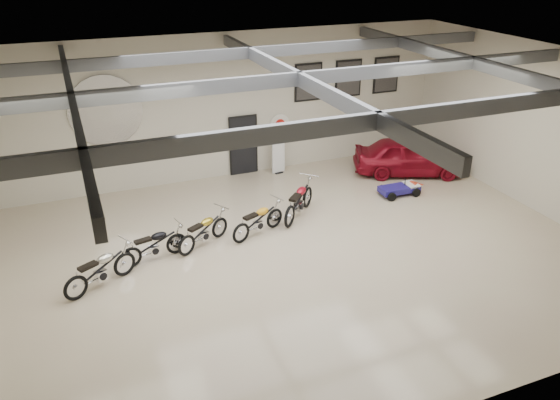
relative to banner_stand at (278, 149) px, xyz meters
name	(u,v)px	position (x,y,z in m)	size (l,w,h in m)	color
floor	(297,255)	(-1.66, -5.50, -0.92)	(16.00, 12.00, 0.01)	#B7AA8B
ceiling	(299,68)	(-1.66, -5.50, 4.08)	(16.00, 12.00, 0.01)	slate
back_wall	(228,107)	(-1.66, 0.50, 1.58)	(16.00, 0.02, 5.00)	beige
right_wall	(543,131)	(6.34, -5.50, 1.58)	(0.02, 12.00, 5.00)	beige
ceiling_beams	(299,79)	(-1.66, -5.50, 3.83)	(15.80, 11.80, 0.32)	#505257
door	(243,146)	(-1.16, 0.45, 0.13)	(0.92, 0.08, 2.10)	black
logo_plaque	(106,111)	(-5.66, 0.45, 1.88)	(2.30, 0.06, 1.16)	silver
poster_left	(308,82)	(1.34, 0.46, 2.18)	(1.05, 0.08, 1.35)	black
poster_mid	(348,78)	(2.94, 0.46, 2.18)	(1.05, 0.08, 1.35)	black
poster_right	(386,75)	(4.54, 0.46, 2.18)	(1.05, 0.08, 1.35)	black
oil_sign	(280,124)	(0.24, 0.45, 0.78)	(0.72, 0.10, 0.72)	white
banner_stand	(278,149)	(0.00, 0.00, 0.00)	(0.50, 0.20, 1.84)	white
motorcycle_silver	(100,269)	(-6.66, -5.10, -0.42)	(1.94, 0.60, 1.01)	silver
motorcycle_black	(154,245)	(-5.25, -4.35, -0.45)	(1.82, 0.56, 0.94)	silver
motorcycle_gold	(203,230)	(-3.85, -4.10, -0.45)	(1.82, 0.57, 0.95)	silver
motorcycle_yellow	(258,220)	(-2.25, -4.07, -0.44)	(1.84, 0.57, 0.96)	silver
motorcycle_red	(299,200)	(-0.71, -3.45, -0.38)	(2.08, 0.65, 1.08)	silver
go_kart	(403,186)	(3.15, -3.27, -0.62)	(1.65, 0.74, 0.60)	navy
vintage_car	(409,156)	(4.34, -1.80, -0.26)	(3.90, 1.57, 1.33)	maroon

